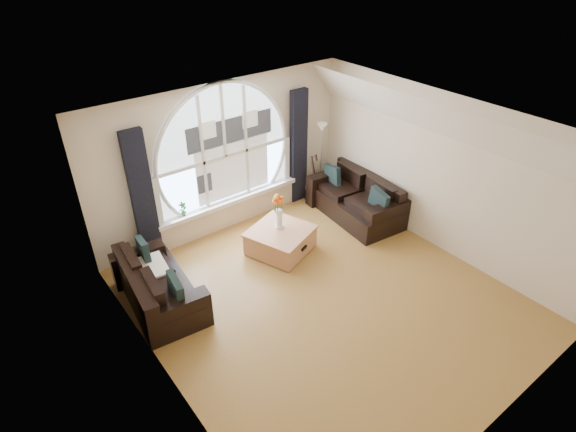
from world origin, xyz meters
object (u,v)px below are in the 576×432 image
at_px(coffee_chest, 280,240).
at_px(vase_flowers, 279,208).
at_px(potted_plant, 183,209).
at_px(sofa_left, 158,283).
at_px(guitar, 312,177).
at_px(sofa_right, 355,198).
at_px(floor_lamp, 321,161).

xyz_separation_m(coffee_chest, vase_flowers, (0.05, 0.09, 0.59)).
relative_size(coffee_chest, potted_plant, 3.58).
bearing_deg(sofa_left, guitar, 20.73).
distance_m(sofa_right, floor_lamp, 1.09).
distance_m(sofa_left, vase_flowers, 2.31).
xyz_separation_m(vase_flowers, floor_lamp, (1.76, 0.96, -0.02)).
bearing_deg(coffee_chest, floor_lamp, 10.04).
distance_m(sofa_right, guitar, 1.03).
height_order(sofa_left, sofa_right, sofa_right).
distance_m(coffee_chest, vase_flowers, 0.59).
bearing_deg(coffee_chest, guitar, 13.25).
distance_m(sofa_left, potted_plant, 1.64).
bearing_deg(vase_flowers, potted_plant, 136.08).
height_order(coffee_chest, guitar, guitar).
distance_m(sofa_left, floor_lamp, 4.17).
distance_m(floor_lamp, potted_plant, 2.98).
height_order(sofa_right, floor_lamp, floor_lamp).
height_order(vase_flowers, guitar, vase_flowers).
bearing_deg(vase_flowers, coffee_chest, -117.37).
height_order(floor_lamp, potted_plant, floor_lamp).
xyz_separation_m(sofa_right, potted_plant, (-2.98, 1.22, 0.28)).
distance_m(sofa_left, coffee_chest, 2.23).
height_order(sofa_left, coffee_chest, sofa_left).
bearing_deg(potted_plant, sofa_left, -131.14).
bearing_deg(coffee_chest, potted_plant, 112.88).
bearing_deg(sofa_right, vase_flowers, -175.82).
height_order(sofa_left, guitar, guitar).
bearing_deg(potted_plant, guitar, -4.93).
distance_m(floor_lamp, guitar, 0.37).
relative_size(sofa_right, guitar, 1.72).
relative_size(sofa_right, floor_lamp, 1.14).
bearing_deg(potted_plant, sofa_right, -22.33).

